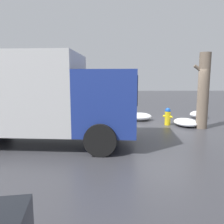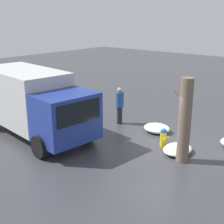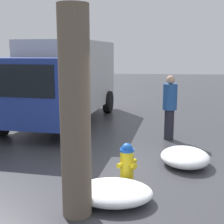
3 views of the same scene
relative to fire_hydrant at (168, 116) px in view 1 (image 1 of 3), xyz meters
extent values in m
plane|color=#38383D|center=(0.00, 0.00, -0.41)|extent=(60.00, 60.00, 0.00)
cylinder|color=yellow|center=(0.00, 0.00, -0.09)|extent=(0.26, 0.26, 0.64)
cylinder|color=blue|center=(0.00, 0.00, 0.25)|extent=(0.28, 0.28, 0.05)
sphere|color=blue|center=(0.00, 0.00, 0.28)|extent=(0.22, 0.22, 0.22)
cylinder|color=yellow|center=(-0.13, -0.13, -0.01)|extent=(0.15, 0.15, 0.11)
cylinder|color=yellow|center=(0.13, -0.13, -0.01)|extent=(0.13, 0.13, 0.09)
cylinder|color=yellow|center=(-0.13, 0.13, -0.01)|extent=(0.13, 0.13, 0.09)
cylinder|color=#6B5B4C|center=(-1.25, 0.72, 1.18)|extent=(0.46, 0.46, 3.18)
cylinder|color=#6B5B4C|center=(-1.05, 0.72, 2.07)|extent=(0.53, 0.13, 0.42)
cube|color=navy|center=(2.82, 2.80, 0.99)|extent=(2.02, 2.55, 1.90)
cube|color=black|center=(1.93, 2.90, 1.37)|extent=(0.24, 1.98, 0.83)
cube|color=#BCBCBC|center=(6.01, 2.46, 1.26)|extent=(4.86, 2.85, 2.43)
cylinder|color=black|center=(2.78, 1.62, 0.04)|extent=(0.92, 0.38, 0.90)
cylinder|color=black|center=(3.04, 3.97, 0.04)|extent=(0.92, 0.38, 0.90)
cylinder|color=#23232D|center=(3.18, -1.05, 0.03)|extent=(0.28, 0.28, 0.88)
cylinder|color=#234C8C|center=(3.18, -1.05, 0.84)|extent=(0.40, 0.40, 0.73)
sphere|color=tan|center=(3.18, -1.05, 1.33)|extent=(0.24, 0.24, 0.24)
ellipsoid|color=white|center=(1.09, -1.25, -0.22)|extent=(1.26, 1.09, 0.37)
ellipsoid|color=white|center=(-0.78, 0.19, -0.25)|extent=(1.05, 1.36, 0.32)
ellipsoid|color=white|center=(-2.23, -1.74, -0.21)|extent=(0.95, 0.78, 0.39)
camera|label=1|loc=(2.96, 9.73, 1.67)|focal=35.00mm
camera|label=2|loc=(-6.10, 10.54, 4.85)|focal=50.00mm
camera|label=3|loc=(-5.71, -0.28, 2.11)|focal=50.00mm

